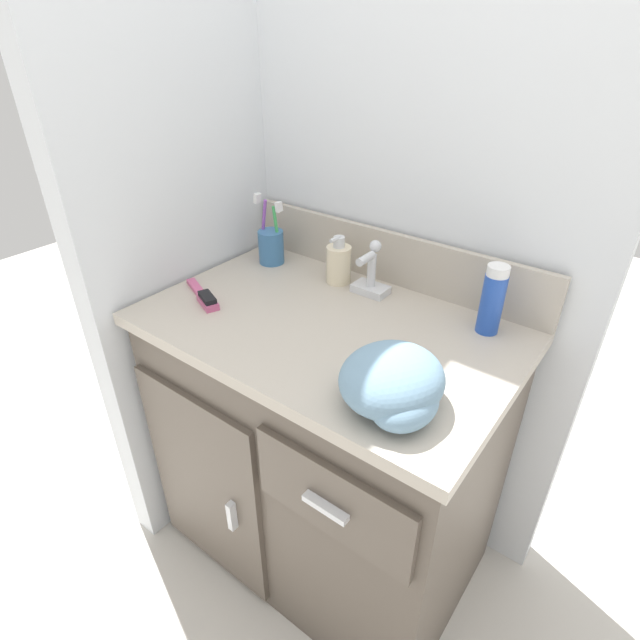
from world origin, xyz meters
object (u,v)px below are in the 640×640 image
object	(u,v)px
soap_dispenser	(339,263)
hand_towel	(395,384)
shaving_cream_can	(492,300)
hairbrush	(204,297)
toothbrush_cup	(271,245)

from	to	relation	value
soap_dispenser	hand_towel	xyz separation A→B (m)	(0.37, -0.34, -0.00)
shaving_cream_can	hairbrush	xyz separation A→B (m)	(-0.61, -0.29, -0.07)
hand_towel	hairbrush	bearing A→B (deg)	174.33
toothbrush_cup	soap_dispenser	bearing A→B (deg)	4.14
hairbrush	shaving_cream_can	bearing A→B (deg)	48.43
toothbrush_cup	hand_towel	xyz separation A→B (m)	(0.59, -0.33, -0.00)
hairbrush	hand_towel	bearing A→B (deg)	17.33
soap_dispenser	hairbrush	bearing A→B (deg)	-125.12
soap_dispenser	toothbrush_cup	bearing A→B (deg)	-175.86
toothbrush_cup	soap_dispenser	xyz separation A→B (m)	(0.22, 0.02, 0.00)
toothbrush_cup	soap_dispenser	world-z (taller)	toothbrush_cup
soap_dispenser	hand_towel	size ratio (longest dim) A/B	0.65
shaving_cream_can	hand_towel	distance (m)	0.35
shaving_cream_can	hand_towel	xyz separation A→B (m)	(-0.04, -0.34, -0.03)
shaving_cream_can	hairbrush	world-z (taller)	shaving_cream_can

